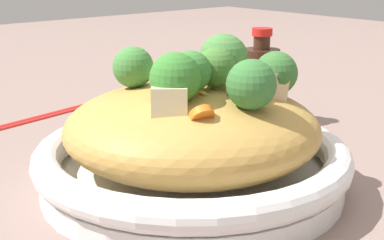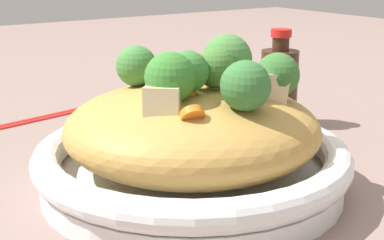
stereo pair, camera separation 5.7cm
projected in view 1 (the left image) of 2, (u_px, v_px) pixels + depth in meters
ground_plane at (192, 187)px, 0.59m from camera, size 3.00×3.00×0.00m
serving_bowl at (192, 164)px, 0.58m from camera, size 0.32×0.32×0.05m
noodle_heap at (192, 128)px, 0.57m from camera, size 0.26×0.26×0.10m
broccoli_florets at (212, 72)px, 0.55m from camera, size 0.19×0.16×0.07m
carrot_coins at (195, 90)px, 0.55m from camera, size 0.11×0.11×0.03m
zucchini_slices at (229, 86)px, 0.58m from camera, size 0.12×0.14×0.04m
chicken_chunks at (231, 92)px, 0.54m from camera, size 0.06×0.16×0.04m
soy_sauce_bottle at (260, 83)px, 0.81m from camera, size 0.05×0.05×0.13m
chopsticks_pair at (30, 119)px, 0.82m from camera, size 0.06×0.24×0.01m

